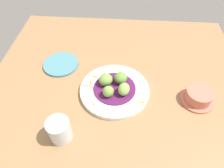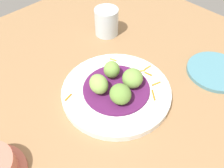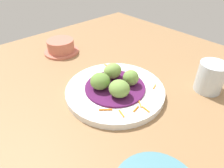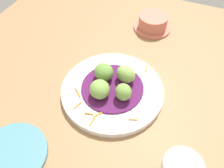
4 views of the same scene
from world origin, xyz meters
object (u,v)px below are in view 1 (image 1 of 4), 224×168
(main_plate, at_px, (115,91))
(terracotta_bowl, at_px, (198,96))
(guac_scoop_center, at_px, (106,80))
(guac_scoop_right, at_px, (108,91))
(guac_scoop_back, at_px, (124,89))
(side_plate_small, at_px, (61,64))
(water_glass, at_px, (59,130))
(guac_scoop_left, at_px, (121,78))

(main_plate, relative_size, terracotta_bowl, 2.13)
(guac_scoop_center, xyz_separation_m, terracotta_bowl, (-0.04, -0.36, -0.02))
(guac_scoop_right, height_order, guac_scoop_back, guac_scoop_back)
(side_plate_small, xyz_separation_m, terracotta_bowl, (-0.16, -0.58, 0.02))
(guac_scoop_right, distance_m, guac_scoop_back, 0.06)
(side_plate_small, distance_m, water_glass, 0.36)
(guac_scoop_center, bearing_deg, guac_scoop_right, -165.75)
(main_plate, distance_m, guac_scoop_center, 0.06)
(main_plate, relative_size, water_glass, 3.21)
(water_glass, bearing_deg, guac_scoop_left, -37.70)
(guac_scoop_center, bearing_deg, terracotta_bowl, -96.26)
(guac_scoop_center, relative_size, side_plate_small, 0.35)
(guac_scoop_back, bearing_deg, water_glass, 132.38)
(guac_scoop_right, height_order, terracotta_bowl, guac_scoop_right)
(guac_scoop_center, height_order, side_plate_small, guac_scoop_center)
(main_plate, bearing_deg, guac_scoop_back, -120.75)
(guac_scoop_left, height_order, guac_scoop_right, same)
(guac_scoop_back, bearing_deg, side_plate_small, 60.77)
(guac_scoop_right, relative_size, water_glass, 0.52)
(guac_scoop_left, distance_m, side_plate_small, 0.30)
(guac_scoop_left, distance_m, guac_scoop_center, 0.06)
(guac_scoop_center, bearing_deg, water_glass, 150.40)
(guac_scoop_left, relative_size, guac_scoop_back, 1.01)
(side_plate_small, xyz_separation_m, water_glass, (-0.35, -0.09, 0.04))
(guac_scoop_back, bearing_deg, terracotta_bowl, -89.17)
(main_plate, distance_m, guac_scoop_back, 0.06)
(water_glass, bearing_deg, guac_scoop_back, -47.62)
(guac_scoop_center, distance_m, guac_scoop_right, 0.06)
(guac_scoop_right, distance_m, water_glass, 0.23)
(guac_scoop_center, bearing_deg, guac_scoop_back, -120.75)
(guac_scoop_center, height_order, guac_scoop_back, guac_scoop_back)
(guac_scoop_left, relative_size, guac_scoop_center, 0.99)
(guac_scoop_center, bearing_deg, side_plate_small, 61.30)
(guac_scoop_back, bearing_deg, main_plate, 59.25)
(terracotta_bowl, bearing_deg, water_glass, 111.20)
(guac_scoop_left, xyz_separation_m, water_glass, (-0.25, 0.19, -0.00))
(guac_scoop_left, bearing_deg, main_plate, 149.25)
(guac_scoop_right, relative_size, guac_scoop_back, 0.84)
(guac_scoop_left, height_order, side_plate_small, guac_scoop_left)
(main_plate, height_order, guac_scoop_left, guac_scoop_left)
(guac_scoop_right, xyz_separation_m, guac_scoop_back, (0.01, -0.06, 0.00))
(guac_scoop_right, bearing_deg, terracotta_bowl, -86.84)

